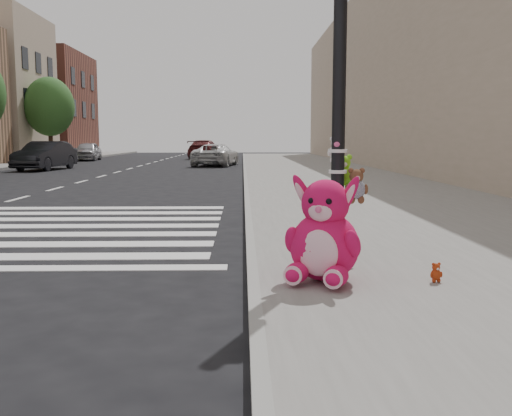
{
  "coord_description": "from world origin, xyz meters",
  "views": [
    {
      "loc": [
        1.44,
        -5.1,
        1.59
      ],
      "look_at": [
        1.6,
        1.76,
        0.75
      ],
      "focal_mm": 40.0,
      "sensor_mm": 36.0,
      "label": 1
    }
  ],
  "objects_px": {
    "pink_bunny": "(324,238)",
    "red_teddy": "(436,272)",
    "car_white_near": "(216,155)",
    "signal_pole": "(340,125)",
    "car_dark_far": "(45,156)"
  },
  "relations": [
    {
      "from": "red_teddy",
      "to": "car_white_near",
      "type": "bearing_deg",
      "value": 86.48
    },
    {
      "from": "pink_bunny",
      "to": "red_teddy",
      "type": "height_order",
      "value": "pink_bunny"
    },
    {
      "from": "pink_bunny",
      "to": "car_white_near",
      "type": "relative_size",
      "value": 0.24
    },
    {
      "from": "car_white_near",
      "to": "signal_pole",
      "type": "bearing_deg",
      "value": 105.37
    },
    {
      "from": "red_teddy",
      "to": "car_white_near",
      "type": "height_order",
      "value": "car_white_near"
    },
    {
      "from": "pink_bunny",
      "to": "red_teddy",
      "type": "relative_size",
      "value": 5.46
    },
    {
      "from": "red_teddy",
      "to": "car_dark_far",
      "type": "relative_size",
      "value": 0.05
    },
    {
      "from": "signal_pole",
      "to": "red_teddy",
      "type": "distance_m",
      "value": 2.15
    },
    {
      "from": "signal_pole",
      "to": "pink_bunny",
      "type": "xyz_separation_m",
      "value": [
        -0.36,
        -1.25,
        -1.16
      ]
    },
    {
      "from": "signal_pole",
      "to": "pink_bunny",
      "type": "distance_m",
      "value": 1.74
    },
    {
      "from": "pink_bunny",
      "to": "car_dark_far",
      "type": "height_order",
      "value": "car_dark_far"
    },
    {
      "from": "signal_pole",
      "to": "car_white_near",
      "type": "xyz_separation_m",
      "value": [
        -2.74,
        26.37,
        -1.12
      ]
    },
    {
      "from": "signal_pole",
      "to": "pink_bunny",
      "type": "bearing_deg",
      "value": -106.15
    },
    {
      "from": "pink_bunny",
      "to": "car_white_near",
      "type": "xyz_separation_m",
      "value": [
        -2.38,
        27.61,
        0.04
      ]
    },
    {
      "from": "pink_bunny",
      "to": "signal_pole",
      "type": "bearing_deg",
      "value": 96.62
    }
  ]
}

